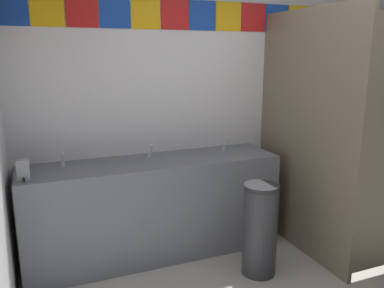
{
  "coord_description": "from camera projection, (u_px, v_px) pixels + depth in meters",
  "views": [
    {
      "loc": [
        -1.78,
        -1.81,
        1.79
      ],
      "look_at": [
        -0.62,
        1.06,
        1.08
      ],
      "focal_mm": 36.48,
      "sensor_mm": 36.0,
      "label": 1
    }
  ],
  "objects": [
    {
      "name": "wall_back",
      "position": [
        225.0,
        94.0,
        3.9
      ],
      "size": [
        4.05,
        0.09,
        2.79
      ],
      "color": "silver",
      "rests_on": "ground_plane"
    },
    {
      "name": "faucet_center",
      "position": [
        150.0,
        153.0,
        3.48
      ],
      "size": [
        0.04,
        0.1,
        0.14
      ],
      "color": "silver",
      "rests_on": "vanity_counter"
    },
    {
      "name": "trash_bin",
      "position": [
        260.0,
        230.0,
        3.19
      ],
      "size": [
        0.29,
        0.29,
        0.78
      ],
      "color": "#333338",
      "rests_on": "ground_plane"
    },
    {
      "name": "faucet_right",
      "position": [
        225.0,
        145.0,
        3.76
      ],
      "size": [
        0.04,
        0.1,
        0.14
      ],
      "color": "silver",
      "rests_on": "vanity_counter"
    },
    {
      "name": "vanity_counter",
      "position": [
        154.0,
        206.0,
        3.51
      ],
      "size": [
        2.25,
        0.57,
        0.88
      ],
      "color": "slate",
      "rests_on": "ground_plane"
    },
    {
      "name": "faucet_left",
      "position": [
        63.0,
        161.0,
        3.21
      ],
      "size": [
        0.04,
        0.1,
        0.14
      ],
      "color": "silver",
      "rests_on": "vanity_counter"
    },
    {
      "name": "toilet",
      "position": [
        333.0,
        198.0,
        4.13
      ],
      "size": [
        0.39,
        0.49,
        0.74
      ],
      "color": "white",
      "rests_on": "ground_plane"
    },
    {
      "name": "stall_divider",
      "position": [
        339.0,
        139.0,
        3.32
      ],
      "size": [
        0.92,
        1.36,
        2.17
      ],
      "color": "#726651",
      "rests_on": "ground_plane"
    },
    {
      "name": "soap_dispenser",
      "position": [
        23.0,
        170.0,
        2.86
      ],
      "size": [
        0.09,
        0.09,
        0.16
      ],
      "color": "gray",
      "rests_on": "vanity_counter"
    }
  ]
}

